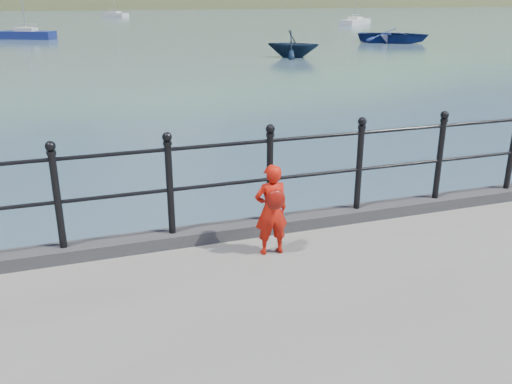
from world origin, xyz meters
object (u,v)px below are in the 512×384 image
object	(u,v)px
launch_blue	(393,35)
sailboat_port	(27,35)
railing	(221,172)
sailboat_deep	(115,15)
child	(271,209)
sailboat_far	(355,22)
launch_navy	(293,44)

from	to	relation	value
launch_blue	sailboat_port	xyz separation A→B (m)	(-29.24, 14.13, -0.25)
railing	launch_blue	bearing A→B (deg)	55.13
railing	sailboat_port	distance (m)	49.32
sailboat_deep	child	bearing A→B (deg)	-40.62
railing	sailboat_far	bearing A→B (deg)	60.24
launch_blue	child	bearing A→B (deg)	-176.38
railing	launch_blue	world-z (taller)	railing
railing	sailboat_port	bearing A→B (deg)	95.71
child	sailboat_far	bearing A→B (deg)	-118.69
launch_navy	railing	bearing A→B (deg)	-170.07
railing	sailboat_deep	bearing A→B (deg)	85.80
sailboat_port	railing	bearing A→B (deg)	-57.10
railing	child	size ratio (longest dim) A/B	17.36
launch_navy	sailboat_port	xyz separation A→B (m)	(-16.93, 22.09, -0.51)
child	sailboat_far	world-z (taller)	sailboat_far
launch_blue	sailboat_far	size ratio (longest dim) A/B	0.60
sailboat_port	sailboat_deep	size ratio (longest dim) A/B	0.92
child	sailboat_deep	world-z (taller)	sailboat_deep
launch_navy	sailboat_deep	bearing A→B (deg)	37.57
launch_navy	sailboat_port	bearing A→B (deg)	71.41
railing	child	bearing A→B (deg)	-54.87
launch_navy	sailboat_far	world-z (taller)	sailboat_far
launch_blue	sailboat_deep	world-z (taller)	sailboat_deep
sailboat_far	sailboat_deep	distance (m)	47.46
sailboat_far	sailboat_deep	xyz separation A→B (m)	(-28.26, 38.12, -0.00)
child	sailboat_deep	size ratio (longest dim) A/B	0.13
launch_navy	sailboat_far	distance (m)	42.51
launch_blue	launch_navy	world-z (taller)	launch_navy
railing	sailboat_port	size ratio (longest dim) A/B	2.43
child	sailboat_deep	xyz separation A→B (m)	(6.96, 101.01, -1.19)
launch_blue	sailboat_port	size ratio (longest dim) A/B	0.77
child	sailboat_far	distance (m)	72.10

